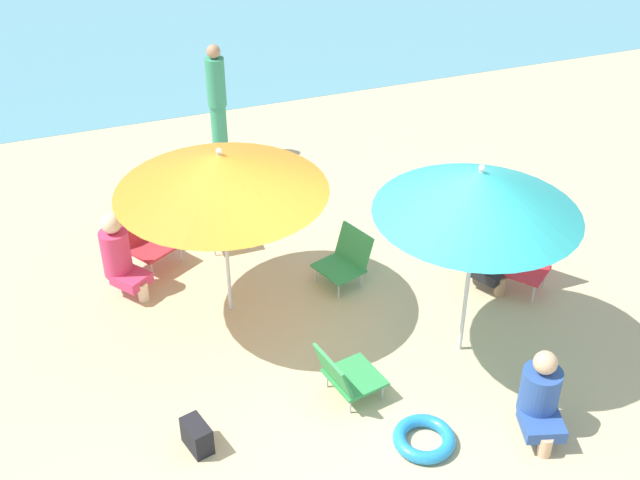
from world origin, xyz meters
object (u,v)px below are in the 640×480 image
umbrella_teal (479,192)px  beach_chair_e (529,259)px  person_d (541,396)px  person_a (217,101)px  person_c (119,255)px  person_b (481,248)px  beach_chair_b (345,375)px  beach_chair_c (147,236)px  umbrella_orange (221,173)px  swim_ring (424,439)px  beach_chair_a (346,258)px  beach_chair_d (224,219)px  beach_bag (197,436)px

umbrella_teal → beach_chair_e: umbrella_teal is taller
beach_chair_e → person_d: (-1.11, -1.91, 0.05)m
person_a → person_c: size_ratio=1.70×
person_b → person_d: person_b is taller
person_b → person_d: bearing=-42.4°
beach_chair_b → beach_chair_c: (-1.32, 2.85, 0.08)m
umbrella_orange → person_d: bearing=-51.4°
beach_chair_c → swim_ring: size_ratio=1.36×
person_b → person_d: (-0.61, -2.12, -0.08)m
beach_chair_a → person_b: 1.49m
person_b → beach_chair_d: bearing=-153.4°
umbrella_teal → person_c: size_ratio=2.15×
person_d → swim_ring: (-1.01, 0.19, -0.35)m
beach_chair_a → person_c: (-2.38, 0.67, 0.17)m
beach_chair_b → beach_bag: bearing=173.9°
umbrella_orange → beach_chair_a: umbrella_orange is taller
person_c → swim_ring: (2.13, -3.17, -0.42)m
umbrella_teal → beach_chair_a: size_ratio=3.27×
swim_ring → beach_bag: bearing=160.9°
beach_chair_b → beach_chair_d: 3.01m
person_b → person_c: person_b is taller
beach_chair_c → swim_ring: beach_chair_c is taller
umbrella_orange → beach_chair_b: 2.27m
umbrella_teal → person_b: size_ratio=2.13×
umbrella_orange → beach_chair_b: umbrella_orange is taller
umbrella_teal → person_d: size_ratio=2.45×
umbrella_teal → umbrella_orange: umbrella_teal is taller
umbrella_orange → beach_chair_d: size_ratio=3.60×
beach_chair_b → umbrella_teal: bearing=-1.3°
umbrella_orange → person_b: 3.01m
beach_chair_a → beach_chair_c: beach_chair_c is taller
swim_ring → umbrella_teal: bearing=48.2°
beach_chair_e → swim_ring: beach_chair_e is taller
beach_chair_c → beach_chair_e: (3.88, -1.91, -0.00)m
swim_ring → beach_bag: beach_bag is taller
beach_chair_e → person_b: (-0.50, 0.21, 0.13)m
person_c → beach_bag: bearing=-30.3°
umbrella_orange → person_a: size_ratio=1.28×
beach_chair_d → beach_chair_e: (2.93, -2.04, 0.05)m
beach_chair_d → beach_chair_b: bearing=7.2°
beach_bag → person_d: bearing=-16.3°
swim_ring → umbrella_orange: bearing=114.1°
beach_chair_b → person_a: size_ratio=0.38×
person_d → beach_chair_a: bearing=-147.3°
umbrella_orange → beach_chair_b: (0.66, -1.67, -1.39)m
beach_chair_a → person_b: size_ratio=0.65×
person_c → beach_bag: 2.55m
person_a → umbrella_orange: bearing=57.2°
beach_chair_d → beach_bag: bearing=-18.9°
umbrella_orange → person_b: umbrella_orange is taller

